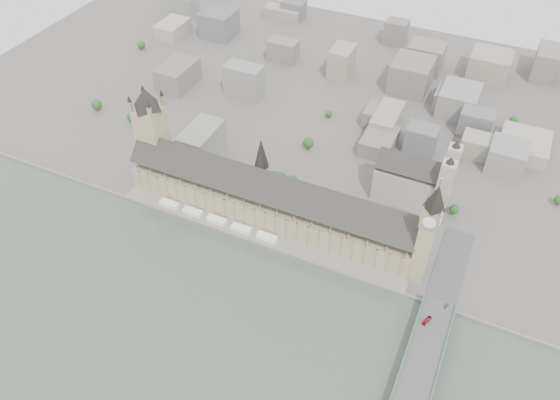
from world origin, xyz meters
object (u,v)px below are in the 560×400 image
at_px(victoria_tower, 152,131).
at_px(westminster_bridge, 415,383).
at_px(car_approach, 446,306).
at_px(palace_of_westminster, 269,199).
at_px(westminster_abbey, 415,181).
at_px(red_bus_north, 427,321).
at_px(elizabeth_tower, 428,228).

distance_m(victoria_tower, westminster_bridge, 309.91).
distance_m(westminster_bridge, car_approach, 68.53).
distance_m(palace_of_westminster, westminster_abbey, 134.09).
bearing_deg(palace_of_westminster, victoria_tower, 177.04).
bearing_deg(westminster_bridge, red_bus_north, 95.85).
height_order(elizabeth_tower, car_approach, elizabeth_tower).
distance_m(elizabeth_tower, westminster_abbey, 96.91).
bearing_deg(palace_of_westminster, westminster_abbey, 34.17).
distance_m(victoria_tower, westminster_abbey, 244.79).
bearing_deg(victoria_tower, westminster_bridge, -21.78).
xyz_separation_m(westminster_abbey, car_approach, (56.09, -114.40, -14.11)).
bearing_deg(red_bus_north, elizabeth_tower, 132.48).
height_order(victoria_tower, car_approach, victoria_tower).
bearing_deg(westminster_abbey, red_bus_north, -71.00).
relative_size(palace_of_westminster, elizabeth_tower, 2.47).
xyz_separation_m(victoria_tower, red_bus_north, (279.01, -64.82, -43.62)).
xyz_separation_m(victoria_tower, westminster_abbey, (232.92, 69.00, -30.12)).
bearing_deg(red_bus_north, westminster_abbey, 129.38).
relative_size(elizabeth_tower, westminster_bridge, 0.33).
bearing_deg(red_bus_north, car_approach, 83.11).
bearing_deg(westminster_abbey, elizabeth_tower, -72.71).
relative_size(westminster_bridge, red_bus_north, 33.93).
bearing_deg(westminster_bridge, elizabeth_tower, 104.11).
height_order(westminster_abbey, car_approach, westminster_abbey).
height_order(victoria_tower, westminster_bridge, victoria_tower).
xyz_separation_m(palace_of_westminster, victoria_tower, (-122.00, 6.30, 32.50)).
xyz_separation_m(westminster_abbey, red_bus_north, (46.09, -133.82, -13.50)).
bearing_deg(car_approach, red_bus_north, -102.12).
bearing_deg(elizabeth_tower, car_approach, -43.36).
relative_size(westminster_abbey, car_approach, 13.77).
height_order(palace_of_westminster, elizabeth_tower, elizabeth_tower).
bearing_deg(westminster_abbey, car_approach, -63.88).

